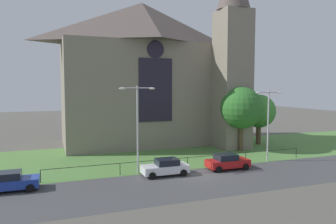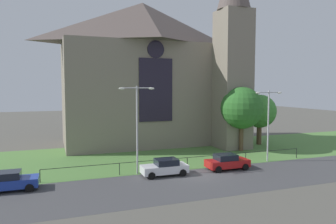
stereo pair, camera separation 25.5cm
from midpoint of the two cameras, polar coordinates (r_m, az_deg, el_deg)
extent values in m
plane|color=#56544C|center=(38.80, -1.25, -7.51)|extent=(160.00, 160.00, 0.00)
cube|color=#424244|center=(28.09, 7.06, -12.18)|extent=(120.00, 8.00, 0.01)
cube|color=#517F3D|center=(36.96, -0.21, -8.10)|extent=(120.00, 20.00, 0.01)
cube|color=gray|center=(46.15, -4.76, 3.14)|extent=(22.00, 12.00, 14.00)
pyramid|color=#594C47|center=(47.01, -4.84, 15.41)|extent=(22.00, 12.00, 6.00)
cube|color=black|center=(40.35, -2.42, 3.96)|extent=(4.40, 0.16, 8.00)
cylinder|color=black|center=(40.64, -2.44, 11.17)|extent=(2.20, 0.15, 2.20)
cube|color=gray|center=(42.84, 11.29, 5.65)|extent=(4.00, 4.00, 18.00)
cylinder|color=black|center=(31.75, 3.31, -8.17)|extent=(27.08, 0.05, 0.05)
cylinder|color=black|center=(29.31, -22.15, -10.66)|extent=(0.07, 0.07, 1.10)
cylinder|color=black|center=(29.86, -8.85, -10.11)|extent=(0.06, 0.07, 1.10)
cylinder|color=black|center=(31.87, 3.31, -9.13)|extent=(0.07, 0.07, 1.10)
cylinder|color=black|center=(35.10, 13.57, -7.99)|extent=(0.06, 0.07, 1.10)
cylinder|color=black|center=(39.24, 21.84, -6.87)|extent=(0.07, 0.07, 1.10)
cylinder|color=brown|center=(41.35, 12.78, -4.42)|extent=(0.54, 0.54, 3.49)
sphere|color=#2D6B28|center=(40.96, 12.87, 0.74)|extent=(5.28, 5.28, 5.28)
cylinder|color=brown|center=(46.84, 15.77, -3.78)|extent=(0.68, 0.68, 2.95)
sphere|color=#428C38|center=(46.50, 15.85, 0.15)|extent=(4.67, 4.67, 4.67)
cylinder|color=#B2B2B7|center=(29.46, -5.73, -3.26)|extent=(0.16, 0.16, 8.17)
cylinder|color=#B2B2B7|center=(29.03, -7.13, 4.31)|extent=(1.40, 0.10, 0.10)
cylinder|color=#B2B2B7|center=(29.39, -4.46, 4.33)|extent=(1.40, 0.10, 0.10)
ellipsoid|color=white|center=(28.87, -8.48, 4.19)|extent=(0.57, 0.26, 0.20)
ellipsoid|color=white|center=(29.59, -3.16, 4.24)|extent=(0.57, 0.26, 0.20)
cylinder|color=#B2B2B7|center=(36.05, 17.32, -2.42)|extent=(0.16, 0.16, 7.70)
cylinder|color=#B2B2B7|center=(35.39, 16.56, 3.40)|extent=(1.40, 0.10, 0.10)
cylinder|color=#B2B2B7|center=(36.25, 18.33, 3.38)|extent=(1.40, 0.10, 0.10)
ellipsoid|color=white|center=(34.98, 15.64, 3.33)|extent=(0.57, 0.26, 0.20)
ellipsoid|color=white|center=(36.70, 19.18, 3.29)|extent=(0.57, 0.26, 0.20)
cube|color=#1E3899|center=(28.07, -26.70, -11.34)|extent=(4.23, 1.88, 0.70)
cube|color=black|center=(27.94, -27.15, -10.11)|extent=(2.03, 1.64, 0.55)
cylinder|color=black|center=(28.86, -23.50, -11.41)|extent=(0.64, 0.23, 0.64)
cylinder|color=black|center=(27.14, -23.76, -12.42)|extent=(0.64, 0.23, 0.64)
cube|color=silver|center=(29.45, -0.81, -10.14)|extent=(4.22, 1.84, 0.70)
cube|color=black|center=(29.36, -0.44, -8.93)|extent=(2.02, 1.62, 0.55)
cylinder|color=black|center=(28.26, -3.08, -11.38)|extent=(0.64, 0.23, 0.64)
cylinder|color=black|center=(29.92, -4.09, -10.49)|extent=(0.64, 0.23, 0.64)
cylinder|color=black|center=(29.21, 2.55, -10.85)|extent=(0.64, 0.23, 0.64)
cylinder|color=black|center=(30.83, 1.25, -10.03)|extent=(0.64, 0.23, 0.64)
cube|color=#B21919|center=(32.09, 10.43, -9.00)|extent=(4.22, 1.85, 0.70)
cube|color=black|center=(31.85, 10.13, -7.94)|extent=(2.02, 1.62, 0.55)
cylinder|color=black|center=(33.64, 11.83, -8.90)|extent=(0.64, 0.23, 0.64)
cylinder|color=black|center=(32.17, 13.53, -9.54)|extent=(0.64, 0.23, 0.64)
cylinder|color=black|center=(32.23, 7.31, -9.43)|extent=(0.64, 0.23, 0.64)
cylinder|color=black|center=(30.69, 8.87, -10.15)|extent=(0.64, 0.23, 0.64)
camera|label=1|loc=(0.13, -90.20, -0.02)|focal=33.97mm
camera|label=2|loc=(0.13, 89.80, 0.02)|focal=33.97mm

